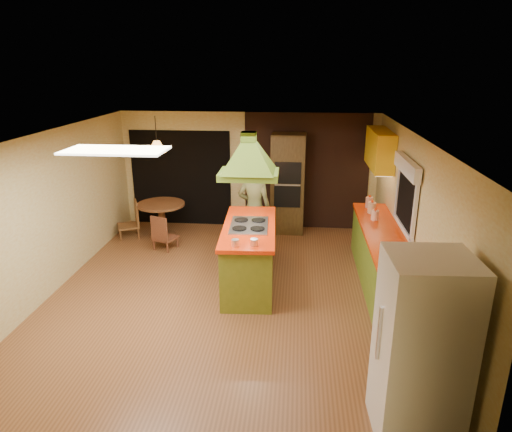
# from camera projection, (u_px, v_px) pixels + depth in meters

# --- Properties ---
(ground) EXTENTS (6.50, 6.50, 0.00)m
(ground) POSITION_uv_depth(u_px,v_px,m) (227.00, 293.00, 7.23)
(ground) COLOR brown
(ground) RESTS_ON ground
(room_walls) EXTENTS (5.50, 6.50, 6.50)m
(room_walls) POSITION_uv_depth(u_px,v_px,m) (225.00, 219.00, 6.84)
(room_walls) COLOR beige
(room_walls) RESTS_ON ground
(ceiling_plane) EXTENTS (6.50, 6.50, 0.00)m
(ceiling_plane) POSITION_uv_depth(u_px,v_px,m) (223.00, 135.00, 6.44)
(ceiling_plane) COLOR silver
(ceiling_plane) RESTS_ON room_walls
(brick_panel) EXTENTS (2.64, 0.03, 2.50)m
(brick_panel) POSITION_uv_depth(u_px,v_px,m) (306.00, 172.00, 9.77)
(brick_panel) COLOR #381E14
(brick_panel) RESTS_ON ground
(nook_opening) EXTENTS (2.20, 0.03, 2.10)m
(nook_opening) POSITION_uv_depth(u_px,v_px,m) (181.00, 178.00, 10.08)
(nook_opening) COLOR black
(nook_opening) RESTS_ON ground
(right_counter) EXTENTS (0.62, 3.05, 0.92)m
(right_counter) POSITION_uv_depth(u_px,v_px,m) (380.00, 257.00, 7.44)
(right_counter) COLOR olive
(right_counter) RESTS_ON ground
(upper_cabinets) EXTENTS (0.34, 1.40, 0.70)m
(upper_cabinets) POSITION_uv_depth(u_px,v_px,m) (380.00, 149.00, 8.46)
(upper_cabinets) COLOR yellow
(upper_cabinets) RESTS_ON room_walls
(window_right) EXTENTS (0.12, 1.35, 1.06)m
(window_right) POSITION_uv_depth(u_px,v_px,m) (407.00, 183.00, 6.81)
(window_right) COLOR black
(window_right) RESTS_ON room_walls
(fluor_panel) EXTENTS (1.20, 0.60, 0.03)m
(fluor_panel) POSITION_uv_depth(u_px,v_px,m) (115.00, 150.00, 5.41)
(fluor_panel) COLOR white
(fluor_panel) RESTS_ON ceiling_plane
(kitchen_island) EXTENTS (0.93, 2.09, 1.03)m
(kitchen_island) POSITION_uv_depth(u_px,v_px,m) (249.00, 255.00, 7.39)
(kitchen_island) COLOR olive
(kitchen_island) RESTS_ON ground
(range_hood) EXTENTS (0.91, 0.66, 0.78)m
(range_hood) POSITION_uv_depth(u_px,v_px,m) (249.00, 148.00, 6.84)
(range_hood) COLOR #587C1F
(range_hood) RESTS_ON ceiling_plane
(man) EXTENTS (0.68, 0.50, 1.73)m
(man) POSITION_uv_depth(u_px,v_px,m) (254.00, 209.00, 8.58)
(man) COLOR brown
(man) RESTS_ON ground
(refrigerator) EXTENTS (0.80, 0.76, 1.86)m
(refrigerator) POSITION_uv_depth(u_px,v_px,m) (421.00, 349.00, 4.26)
(refrigerator) COLOR white
(refrigerator) RESTS_ON ground
(wall_oven) EXTENTS (0.71, 0.62, 2.11)m
(wall_oven) POSITION_uv_depth(u_px,v_px,m) (288.00, 184.00, 9.60)
(wall_oven) COLOR #4D3818
(wall_oven) RESTS_ON ground
(dining_table) EXTENTS (0.97, 0.97, 0.73)m
(dining_table) POSITION_uv_depth(u_px,v_px,m) (162.00, 213.00, 9.46)
(dining_table) COLOR brown
(dining_table) RESTS_ON ground
(chair_left) EXTENTS (0.56, 0.56, 0.77)m
(chair_left) POSITION_uv_depth(u_px,v_px,m) (128.00, 219.00, 9.46)
(chair_left) COLOR brown
(chair_left) RESTS_ON ground
(chair_near) EXTENTS (0.50, 0.50, 0.70)m
(chair_near) POSITION_uv_depth(u_px,v_px,m) (165.00, 232.00, 8.87)
(chair_near) COLOR brown
(chair_near) RESTS_ON ground
(pendant_lamp) EXTENTS (0.44, 0.44, 0.22)m
(pendant_lamp) POSITION_uv_depth(u_px,v_px,m) (157.00, 147.00, 9.01)
(pendant_lamp) COLOR #FF9E3F
(pendant_lamp) RESTS_ON ceiling_plane
(canister_large) EXTENTS (0.18, 0.18, 0.20)m
(canister_large) POSITION_uv_depth(u_px,v_px,m) (369.00, 202.00, 8.44)
(canister_large) COLOR beige
(canister_large) RESTS_ON right_counter
(canister_medium) EXTENTS (0.19, 0.19, 0.20)m
(canister_medium) POSITION_uv_depth(u_px,v_px,m) (372.00, 208.00, 8.13)
(canister_medium) COLOR beige
(canister_medium) RESTS_ON right_counter
(canister_small) EXTENTS (0.13, 0.13, 0.17)m
(canister_small) POSITION_uv_depth(u_px,v_px,m) (375.00, 215.00, 7.78)
(canister_small) COLOR #FFE8CD
(canister_small) RESTS_ON right_counter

